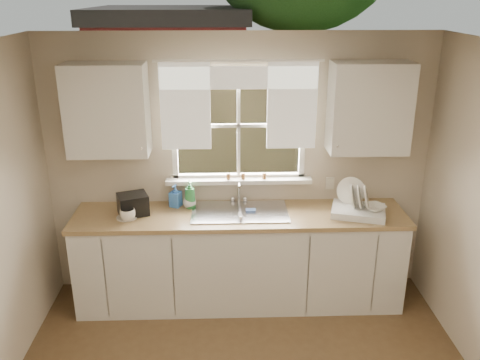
{
  "coord_description": "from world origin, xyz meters",
  "views": [
    {
      "loc": [
        -0.14,
        -2.55,
        2.82
      ],
      "look_at": [
        0.0,
        1.65,
        1.25
      ],
      "focal_mm": 38.0,
      "sensor_mm": 36.0,
      "label": 1
    }
  ],
  "objects_px": {
    "dish_rack": "(358,208)",
    "soap_bottle_a": "(190,194)",
    "black_appliance": "(133,204)",
    "cup": "(128,215)"
  },
  "relations": [
    {
      "from": "dish_rack",
      "to": "soap_bottle_a",
      "type": "xyz_separation_m",
      "value": [
        -1.53,
        0.2,
        0.07
      ]
    },
    {
      "from": "soap_bottle_a",
      "to": "dish_rack",
      "type": "bearing_deg",
      "value": -23.63
    },
    {
      "from": "soap_bottle_a",
      "to": "black_appliance",
      "type": "height_order",
      "value": "soap_bottle_a"
    },
    {
      "from": "cup",
      "to": "dish_rack",
      "type": "bearing_deg",
      "value": -20.26
    },
    {
      "from": "soap_bottle_a",
      "to": "cup",
      "type": "height_order",
      "value": "soap_bottle_a"
    },
    {
      "from": "dish_rack",
      "to": "cup",
      "type": "xyz_separation_m",
      "value": [
        -2.07,
        -0.06,
        -0.01
      ]
    },
    {
      "from": "soap_bottle_a",
      "to": "black_appliance",
      "type": "distance_m",
      "value": 0.53
    },
    {
      "from": "dish_rack",
      "to": "soap_bottle_a",
      "type": "height_order",
      "value": "dish_rack"
    },
    {
      "from": "dish_rack",
      "to": "soap_bottle_a",
      "type": "relative_size",
      "value": 2.05
    },
    {
      "from": "dish_rack",
      "to": "black_appliance",
      "type": "xyz_separation_m",
      "value": [
        -2.04,
        0.08,
        0.03
      ]
    }
  ]
}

